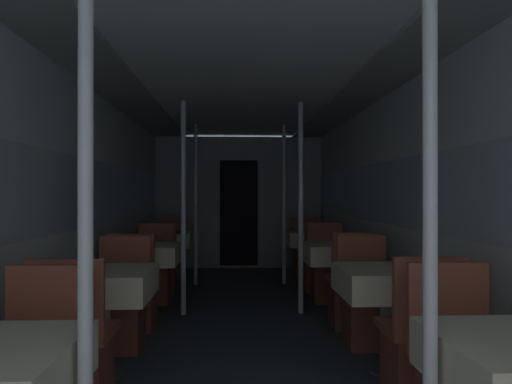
{
  "coord_description": "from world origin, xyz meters",
  "views": [
    {
      "loc": [
        -0.1,
        -0.97,
        1.25
      ],
      "look_at": [
        0.06,
        2.38,
        1.26
      ],
      "focal_mm": 35.0,
      "sensor_mm": 36.0,
      "label": 1
    }
  ],
  "objects": [
    {
      "name": "wall_left",
      "position": [
        -1.42,
        3.55,
        1.13
      ],
      "size": [
        0.05,
        9.91,
        2.21
      ],
      "color": "silver",
      "rests_on": "ground_plane"
    },
    {
      "name": "wall_right",
      "position": [
        1.42,
        3.55,
        1.13
      ],
      "size": [
        0.05,
        9.91,
        2.21
      ],
      "color": "silver",
      "rests_on": "ground_plane"
    },
    {
      "name": "ceiling_panel",
      "position": [
        0.0,
        3.55,
        2.26
      ],
      "size": [
        2.85,
        9.91,
        0.07
      ],
      "color": "white",
      "rests_on": "wall_left"
    },
    {
      "name": "bulkhead_far",
      "position": [
        0.0,
        7.48,
        1.1
      ],
      "size": [
        2.8,
        0.09,
        2.21
      ],
      "color": "gray",
      "rests_on": "ground_plane"
    },
    {
      "name": "support_pole_left_0",
      "position": [
        -0.61,
        0.8,
        1.11
      ],
      "size": [
        0.05,
        0.05,
        2.21
      ],
      "color": "silver",
      "rests_on": "ground_plane"
    },
    {
      "name": "dining_table_left_1",
      "position": [
        -1.0,
        2.51,
        0.6
      ],
      "size": [
        0.69,
        0.69,
        0.73
      ],
      "color": "#4C4C51",
      "rests_on": "ground_plane"
    },
    {
      "name": "chair_left_near_1",
      "position": [
        -1.0,
        1.94,
        0.29
      ],
      "size": [
        0.42,
        0.42,
        0.9
      ],
      "color": "brown",
      "rests_on": "ground_plane"
    },
    {
      "name": "chair_left_far_1",
      "position": [
        -1.0,
        3.09,
        0.29
      ],
      "size": [
        0.42,
        0.42,
        0.9
      ],
      "rotation": [
        0.0,
        0.0,
        3.14
      ],
      "color": "brown",
      "rests_on": "ground_plane"
    },
    {
      "name": "dining_table_left_2",
      "position": [
        -1.0,
        4.23,
        0.6
      ],
      "size": [
        0.69,
        0.69,
        0.73
      ],
      "color": "#4C4C51",
      "rests_on": "ground_plane"
    },
    {
      "name": "chair_left_near_2",
      "position": [
        -1.0,
        3.65,
        0.29
      ],
      "size": [
        0.42,
        0.42,
        0.9
      ],
      "color": "brown",
      "rests_on": "ground_plane"
    },
    {
      "name": "chair_left_far_2",
      "position": [
        -1.0,
        4.8,
        0.29
      ],
      "size": [
        0.42,
        0.42,
        0.9
      ],
      "rotation": [
        0.0,
        0.0,
        3.14
      ],
      "color": "brown",
      "rests_on": "ground_plane"
    },
    {
      "name": "support_pole_left_2",
      "position": [
        -0.61,
        4.23,
        1.11
      ],
      "size": [
        0.05,
        0.05,
        2.21
      ],
      "color": "silver",
      "rests_on": "ground_plane"
    },
    {
      "name": "dining_table_left_3",
      "position": [
        -1.0,
        5.94,
        0.6
      ],
      "size": [
        0.69,
        0.69,
        0.73
      ],
      "color": "#4C4C51",
      "rests_on": "ground_plane"
    },
    {
      "name": "chair_left_near_3",
      "position": [
        -1.0,
        5.37,
        0.29
      ],
      "size": [
        0.42,
        0.42,
        0.9
      ],
      "color": "brown",
      "rests_on": "ground_plane"
    },
    {
      "name": "chair_left_far_3",
      "position": [
        -1.0,
        6.52,
        0.29
      ],
      "size": [
        0.42,
        0.42,
        0.9
      ],
      "rotation": [
        0.0,
        0.0,
        3.14
      ],
      "color": "brown",
      "rests_on": "ground_plane"
    },
    {
      "name": "support_pole_left_3",
      "position": [
        -0.61,
        5.94,
        1.11
      ],
      "size": [
        0.05,
        0.05,
        2.21
      ],
      "color": "silver",
      "rests_on": "ground_plane"
    },
    {
      "name": "support_pole_right_0",
      "position": [
        0.61,
        0.8,
        1.11
      ],
      "size": [
        0.05,
        0.05,
        2.21
      ],
      "color": "silver",
      "rests_on": "ground_plane"
    },
    {
      "name": "dining_table_right_1",
      "position": [
        1.0,
        2.51,
        0.6
      ],
      "size": [
        0.69,
        0.69,
        0.73
      ],
      "color": "#4C4C51",
      "rests_on": "ground_plane"
    },
    {
      "name": "chair_right_near_1",
      "position": [
        1.0,
        1.94,
        0.29
      ],
      "size": [
        0.42,
        0.42,
        0.9
      ],
      "color": "brown",
      "rests_on": "ground_plane"
    },
    {
      "name": "chair_right_far_1",
      "position": [
        1.0,
        3.09,
        0.29
      ],
      "size": [
        0.42,
        0.42,
        0.9
      ],
      "rotation": [
        0.0,
        0.0,
        3.14
      ],
      "color": "brown",
      "rests_on": "ground_plane"
    },
    {
      "name": "dining_table_right_2",
      "position": [
        1.0,
        4.23,
        0.6
      ],
      "size": [
        0.69,
        0.69,
        0.73
      ],
      "color": "#4C4C51",
      "rests_on": "ground_plane"
    },
    {
      "name": "chair_right_near_2",
      "position": [
        1.0,
        3.65,
        0.29
      ],
      "size": [
        0.42,
        0.42,
        0.9
      ],
      "color": "brown",
      "rests_on": "ground_plane"
    },
    {
      "name": "chair_right_far_2",
      "position": [
        1.0,
        4.8,
        0.29
      ],
      "size": [
        0.42,
        0.42,
        0.9
      ],
      "rotation": [
        0.0,
        0.0,
        3.14
      ],
      "color": "brown",
      "rests_on": "ground_plane"
    },
    {
      "name": "support_pole_right_2",
      "position": [
        0.61,
        4.23,
        1.11
      ],
      "size": [
        0.05,
        0.05,
        2.21
      ],
      "color": "silver",
      "rests_on": "ground_plane"
    },
    {
      "name": "dining_table_right_3",
      "position": [
        1.0,
        5.94,
        0.6
      ],
      "size": [
        0.69,
        0.69,
        0.73
      ],
      "color": "#4C4C51",
      "rests_on": "ground_plane"
    },
    {
      "name": "chair_right_near_3",
      "position": [
        1.0,
        5.37,
        0.29
      ],
      "size": [
        0.42,
        0.42,
        0.9
      ],
      "color": "brown",
      "rests_on": "ground_plane"
    },
    {
      "name": "chair_right_far_3",
      "position": [
        1.0,
        6.52,
        0.29
      ],
      "size": [
        0.42,
        0.42,
        0.9
      ],
      "rotation": [
        0.0,
        0.0,
        3.14
      ],
      "color": "brown",
      "rests_on": "ground_plane"
    },
    {
      "name": "support_pole_right_3",
      "position": [
        0.61,
        5.94,
        1.11
      ],
      "size": [
        0.05,
        0.05,
        2.21
      ],
      "color": "silver",
      "rests_on": "ground_plane"
    }
  ]
}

